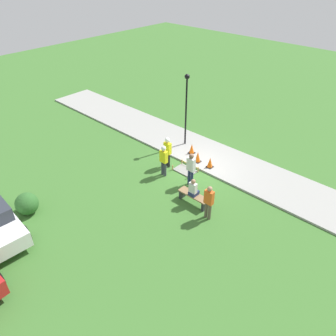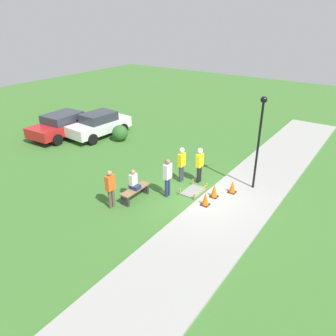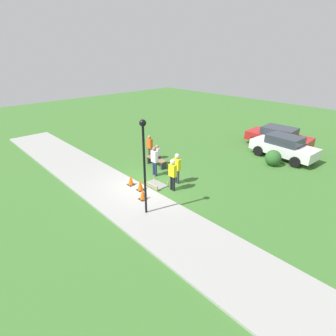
% 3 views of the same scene
% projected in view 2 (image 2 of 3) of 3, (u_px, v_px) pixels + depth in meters
% --- Properties ---
extents(ground_plane, '(60.00, 60.00, 0.00)m').
position_uv_depth(ground_plane, '(201.00, 198.00, 14.49)').
color(ground_plane, '#3D702D').
extents(sidewalk, '(28.00, 3.04, 0.10)m').
position_uv_depth(sidewalk, '(233.00, 208.00, 13.68)').
color(sidewalk, '#9E9E99').
rests_on(sidewalk, ground_plane).
extents(wet_concrete_patch, '(1.18, 0.81, 0.30)m').
position_uv_depth(wet_concrete_patch, '(193.00, 191.00, 14.96)').
color(wet_concrete_patch, gray).
rests_on(wet_concrete_patch, ground_plane).
extents(traffic_cone_near_patch, '(0.34, 0.34, 0.58)m').
position_uv_depth(traffic_cone_near_patch, '(205.00, 199.00, 13.66)').
color(traffic_cone_near_patch, black).
rests_on(traffic_cone_near_patch, sidewalk).
extents(traffic_cone_far_patch, '(0.34, 0.34, 0.62)m').
position_uv_depth(traffic_cone_far_patch, '(214.00, 191.00, 14.27)').
color(traffic_cone_far_patch, black).
rests_on(traffic_cone_far_patch, sidewalk).
extents(traffic_cone_sidewalk_edge, '(0.34, 0.34, 0.58)m').
position_uv_depth(traffic_cone_sidewalk_edge, '(232.00, 187.00, 14.63)').
color(traffic_cone_sidewalk_edge, black).
rests_on(traffic_cone_sidewalk_edge, sidewalk).
extents(park_bench, '(1.52, 0.44, 0.51)m').
position_uv_depth(park_bench, '(135.00, 192.00, 14.29)').
color(park_bench, '#2D2D33').
rests_on(park_bench, ground_plane).
extents(person_seated_on_bench, '(0.36, 0.44, 0.89)m').
position_uv_depth(person_seated_on_bench, '(134.00, 181.00, 14.10)').
color(person_seated_on_bench, navy).
rests_on(person_seated_on_bench, park_bench).
extents(worker_supervisor, '(0.40, 0.25, 1.76)m').
position_uv_depth(worker_supervisor, '(200.00, 162.00, 15.44)').
color(worker_supervisor, black).
rests_on(worker_supervisor, ground_plane).
extents(worker_assistant, '(0.40, 0.25, 1.75)m').
position_uv_depth(worker_assistant, '(182.00, 162.00, 15.51)').
color(worker_assistant, '#383D47').
rests_on(worker_assistant, ground_plane).
extents(bystander_in_orange_shirt, '(0.40, 0.22, 1.71)m').
position_uv_depth(bystander_in_orange_shirt, '(110.00, 187.00, 13.40)').
color(bystander_in_orange_shirt, brown).
rests_on(bystander_in_orange_shirt, ground_plane).
extents(bystander_in_gray_shirt, '(0.40, 0.24, 1.80)m').
position_uv_depth(bystander_in_gray_shirt, '(168.00, 175.00, 14.22)').
color(bystander_in_gray_shirt, navy).
rests_on(bystander_in_gray_shirt, ground_plane).
extents(lamppost_near, '(0.28, 0.28, 4.23)m').
position_uv_depth(lamppost_near, '(260.00, 131.00, 14.00)').
color(lamppost_near, black).
rests_on(lamppost_near, sidewalk).
extents(parked_car_white, '(4.35, 2.17, 1.58)m').
position_uv_depth(parked_car_white, '(99.00, 124.00, 21.41)').
color(parked_car_white, white).
rests_on(parked_car_white, ground_plane).
extents(parked_car_red, '(4.69, 2.36, 1.52)m').
position_uv_depth(parked_car_red, '(63.00, 124.00, 21.47)').
color(parked_car_red, red).
rests_on(parked_car_red, ground_plane).
extents(shrub_rounded_near, '(1.01, 1.01, 1.01)m').
position_uv_depth(shrub_rounded_near, '(120.00, 133.00, 20.78)').
color(shrub_rounded_near, '#2D6028').
rests_on(shrub_rounded_near, ground_plane).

